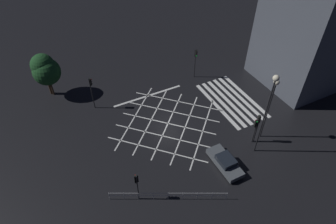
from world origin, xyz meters
TOP-DOWN VIEW (x-y plane):
  - ground_plane at (0.00, 0.00)m, footprint 200.00×200.00m
  - road_markings at (0.34, -5.49)m, footprint 14.18×18.75m
  - traffic_light_sw_main at (-6.71, -6.96)m, footprint 0.39×0.36m
  - traffic_light_se_main at (6.54, -7.50)m, footprint 0.39×0.36m
  - traffic_light_sw_cross at (-6.80, -7.08)m, footprint 0.36×0.39m
  - traffic_light_nw_main at (-7.56, 6.97)m, footprint 0.39×0.36m
  - traffic_light_ne_cross at (6.64, 6.77)m, footprint 0.36×0.39m
  - street_lamp_east at (-7.94, -6.39)m, footprint 0.59×0.59m
  - street_lamp_west at (-6.57, -8.33)m, footprint 0.59×0.59m
  - street_tree_near at (11.64, 10.87)m, footprint 3.42×3.42m
  - street_tree_far at (11.99, 11.09)m, footprint 2.86×2.86m
  - waiting_car at (-8.13, -2.36)m, footprint 4.45×1.73m
  - pedestrian_railing at (-8.93, 4.56)m, footprint 4.99×9.71m

SIDE VIEW (x-z plane):
  - ground_plane at x=0.00m, z-range 0.00..0.00m
  - road_markings at x=0.34m, z-range 0.00..0.01m
  - waiting_car at x=-8.13m, z-range -0.04..1.24m
  - pedestrian_railing at x=-8.93m, z-range 0.15..1.20m
  - traffic_light_sw_main at x=-6.71m, z-range 0.71..4.00m
  - traffic_light_nw_main at x=-7.56m, z-range 0.77..4.31m
  - traffic_light_sw_cross at x=-6.80m, z-range 0.85..4.80m
  - traffic_light_se_main at x=6.54m, z-range 0.93..5.29m
  - traffic_light_ne_cross at x=6.64m, z-range 0.95..5.43m
  - street_tree_near at x=11.64m, z-range 0.94..6.26m
  - street_tree_far at x=11.99m, z-range 1.45..7.30m
  - street_lamp_west at x=-6.57m, z-range 2.02..9.93m
  - street_lamp_east at x=-7.94m, z-range 2.35..12.28m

